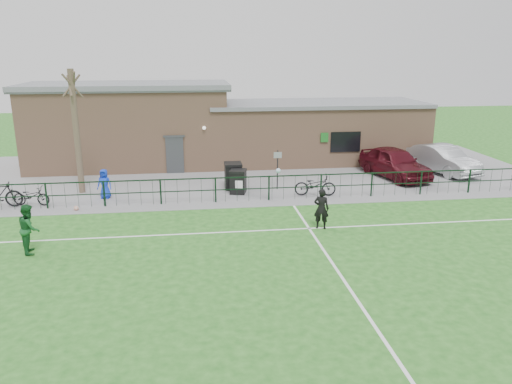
{
  "coord_description": "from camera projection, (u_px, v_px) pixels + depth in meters",
  "views": [
    {
      "loc": [
        -2.49,
        -14.23,
        6.85
      ],
      "look_at": [
        0.0,
        5.0,
        1.3
      ],
      "focal_mm": 35.0,
      "sensor_mm": 36.0,
      "label": 1
    }
  ],
  "objects": [
    {
      "name": "pitch_line_mid",
      "position": [
        259.0,
        231.0,
        19.57
      ],
      "size": [
        28.0,
        0.1,
        0.01
      ],
      "primitive_type": "cube",
      "color": "white",
      "rests_on": "ground"
    },
    {
      "name": "clubhouse",
      "position": [
        218.0,
        127.0,
        30.77
      ],
      "size": [
        24.25,
        5.4,
        4.96
      ],
      "color": "tan",
      "rests_on": "ground"
    },
    {
      "name": "wheelie_bin_right",
      "position": [
        233.0,
        177.0,
        25.32
      ],
      "size": [
        0.83,
        0.94,
        1.24
      ],
      "primitive_type": "cube",
      "rotation": [
        0.0,
        0.0,
        0.01
      ],
      "color": "black",
      "rests_on": "paving_strip"
    },
    {
      "name": "paving_strip",
      "position": [
        237.0,
        173.0,
        28.63
      ],
      "size": [
        34.0,
        13.0,
        0.02
      ],
      "primitive_type": "cube",
      "color": "slate",
      "rests_on": "ground"
    },
    {
      "name": "bicycle_e",
      "position": [
        315.0,
        185.0,
        24.09
      ],
      "size": [
        2.07,
        1.01,
        1.04
      ],
      "primitive_type": "imported",
      "rotation": [
        0.0,
        0.0,
        1.41
      ],
      "color": "black",
      "rests_on": "paving_strip"
    },
    {
      "name": "outfield_player",
      "position": [
        29.0,
        229.0,
        17.29
      ],
      "size": [
        0.84,
        0.98,
        1.75
      ],
      "primitive_type": "imported",
      "rotation": [
        0.0,
        0.0,
        1.8
      ],
      "color": "#175224",
      "rests_on": "ground"
    },
    {
      "name": "pitch_line_touch",
      "position": [
        248.0,
        202.0,
        23.2
      ],
      "size": [
        28.0,
        0.1,
        0.01
      ],
      "primitive_type": "cube",
      "color": "white",
      "rests_on": "ground"
    },
    {
      "name": "ground",
      "position": [
        276.0,
        275.0,
        15.76
      ],
      "size": [
        90.0,
        90.0,
        0.0
      ],
      "primitive_type": "plane",
      "color": "#205B1B",
      "rests_on": "ground"
    },
    {
      "name": "perimeter_fence",
      "position": [
        248.0,
        189.0,
        23.22
      ],
      "size": [
        28.0,
        0.1,
        1.2
      ],
      "primitive_type": "cube",
      "color": "black",
      "rests_on": "ground"
    },
    {
      "name": "wheelie_bin_left",
      "position": [
        238.0,
        182.0,
        24.52
      ],
      "size": [
        0.9,
        0.97,
        1.09
      ],
      "primitive_type": "cube",
      "rotation": [
        0.0,
        0.0,
        -0.26
      ],
      "color": "black",
      "rests_on": "paving_strip"
    },
    {
      "name": "bare_tree",
      "position": [
        76.0,
        133.0,
        23.96
      ],
      "size": [
        0.3,
        0.3,
        6.0
      ],
      "primitive_type": "cylinder",
      "color": "#4D3D2F",
      "rests_on": "ground"
    },
    {
      "name": "car_silver",
      "position": [
        442.0,
        159.0,
        28.54
      ],
      "size": [
        2.88,
        5.03,
        1.57
      ],
      "primitive_type": "imported",
      "rotation": [
        0.0,
        0.0,
        0.27
      ],
      "color": "#A4A7AB",
      "rests_on": "paving_strip"
    },
    {
      "name": "pitch_line_perp",
      "position": [
        338.0,
        271.0,
        16.01
      ],
      "size": [
        0.1,
        16.0,
        0.01
      ],
      "primitive_type": "cube",
      "color": "white",
      "rests_on": "ground"
    },
    {
      "name": "goalkeeper_kick",
      "position": [
        320.0,
        208.0,
        19.69
      ],
      "size": [
        1.66,
        3.42,
        1.78
      ],
      "color": "black",
      "rests_on": "ground"
    },
    {
      "name": "spectator_child",
      "position": [
        104.0,
        184.0,
        23.61
      ],
      "size": [
        0.77,
        0.59,
        1.42
      ],
      "primitive_type": "imported",
      "rotation": [
        0.0,
        0.0,
        -0.22
      ],
      "color": "#1537CB",
      "rests_on": "paving_strip"
    },
    {
      "name": "bicycle_c",
      "position": [
        31.0,
        196.0,
        22.6
      ],
      "size": [
        1.74,
        0.86,
        0.88
      ],
      "primitive_type": "imported",
      "rotation": [
        0.0,
        0.0,
        1.4
      ],
      "color": "black",
      "rests_on": "paving_strip"
    },
    {
      "name": "car_maroon",
      "position": [
        395.0,
        163.0,
        27.47
      ],
      "size": [
        3.04,
        5.22,
        1.67
      ],
      "primitive_type": "imported",
      "rotation": [
        0.0,
        0.0,
        0.23
      ],
      "color": "#460C15",
      "rests_on": "paving_strip"
    },
    {
      "name": "sign_post",
      "position": [
        277.0,
        170.0,
        25.1
      ],
      "size": [
        0.06,
        0.06,
        2.0
      ],
      "primitive_type": "cylinder",
      "rotation": [
        0.0,
        0.0,
        -0.04
      ],
      "color": "black",
      "rests_on": "paving_strip"
    },
    {
      "name": "ball_ground",
      "position": [
        76.0,
        208.0,
        21.99
      ],
      "size": [
        0.22,
        0.22,
        0.22
      ],
      "primitive_type": "sphere",
      "color": "silver",
      "rests_on": "ground"
    }
  ]
}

